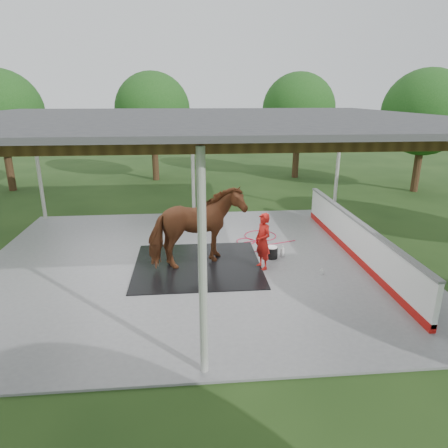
{
  "coord_description": "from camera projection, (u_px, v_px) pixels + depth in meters",
  "views": [
    {
      "loc": [
        -0.18,
        -10.5,
        4.61
      ],
      "look_at": [
        0.75,
        -0.18,
        1.23
      ],
      "focal_mm": 32.0,
      "sensor_mm": 36.0,
      "label": 1
    }
  ],
  "objects": [
    {
      "name": "ground",
      "position": [
        197.0,
        264.0,
        11.38
      ],
      "size": [
        100.0,
        100.0,
        0.0
      ],
      "primitive_type": "plane",
      "color": "#1E3814"
    },
    {
      "name": "pavilion_structure",
      "position": [
        194.0,
        121.0,
        10.15
      ],
      "size": [
        12.6,
        10.6,
        4.05
      ],
      "color": "beige",
      "rests_on": "ground"
    },
    {
      "name": "rubber_mat",
      "position": [
        198.0,
        265.0,
        11.14
      ],
      "size": [
        3.48,
        3.27,
        0.03
      ],
      "primitive_type": "cube",
      "color": "black",
      "rests_on": "concrete_slab"
    },
    {
      "name": "soap_bottle_a",
      "position": [
        283.0,
        251.0,
        11.73
      ],
      "size": [
        0.15,
        0.15,
        0.34
      ],
      "primitive_type": "imported",
      "rotation": [
        0.0,
        0.0,
        0.11
      ],
      "color": "silver",
      "rests_on": "concrete_slab"
    },
    {
      "name": "dasher_board",
      "position": [
        355.0,
        239.0,
        11.59
      ],
      "size": [
        0.16,
        8.0,
        1.15
      ],
      "color": "#AA110E",
      "rests_on": "concrete_slab"
    },
    {
      "name": "hose_coil",
      "position": [
        256.0,
        240.0,
        13.06
      ],
      "size": [
        1.92,
        1.94,
        0.02
      ],
      "color": "#B90D31",
      "rests_on": "concrete_slab"
    },
    {
      "name": "horse",
      "position": [
        197.0,
        228.0,
        10.8
      ],
      "size": [
        2.82,
        2.07,
        2.17
      ],
      "primitive_type": "imported",
      "rotation": [
        0.0,
        0.0,
        1.97
      ],
      "color": "brown",
      "rests_on": "rubber_mat"
    },
    {
      "name": "handler",
      "position": [
        263.0,
        241.0,
        10.76
      ],
      "size": [
        0.56,
        0.67,
        1.56
      ],
      "primitive_type": "imported",
      "rotation": [
        0.0,
        0.0,
        -1.18
      ],
      "color": "red",
      "rests_on": "concrete_slab"
    },
    {
      "name": "wash_bucket",
      "position": [
        271.0,
        252.0,
        11.62
      ],
      "size": [
        0.37,
        0.37,
        0.34
      ],
      "color": "black",
      "rests_on": "concrete_slab"
    },
    {
      "name": "concrete_slab",
      "position": [
        197.0,
        263.0,
        11.37
      ],
      "size": [
        12.0,
        10.0,
        0.05
      ],
      "primitive_type": "cube",
      "color": "slate",
      "rests_on": "ground"
    },
    {
      "name": "tree_belt",
      "position": [
        204.0,
        125.0,
        11.09
      ],
      "size": [
        28.0,
        28.0,
        5.8
      ],
      "color": "#382314",
      "rests_on": "ground"
    },
    {
      "name": "soap_bottle_b",
      "position": [
        322.0,
        271.0,
        10.59
      ],
      "size": [
        0.1,
        0.1,
        0.17
      ],
      "primitive_type": "imported",
      "rotation": [
        0.0,
        0.0,
        -0.41
      ],
      "color": "#338CD8",
      "rests_on": "concrete_slab"
    }
  ]
}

